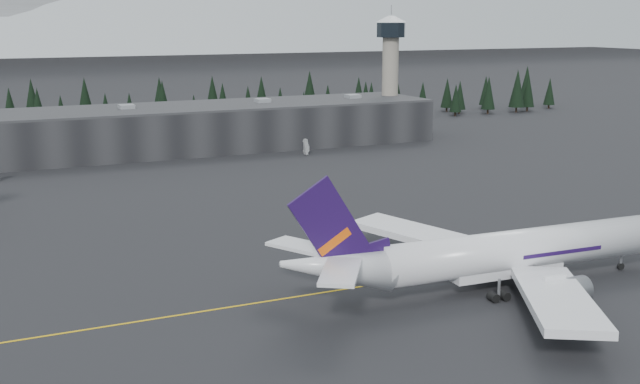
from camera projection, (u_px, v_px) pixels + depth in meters
name	position (u px, v px, depth m)	size (l,w,h in m)	color
ground	(378.00, 279.00, 116.56)	(1400.00, 1400.00, 0.00)	black
taxiline	(385.00, 283.00, 114.78)	(400.00, 0.40, 0.02)	gold
terminal	(163.00, 129.00, 225.96)	(160.00, 30.00, 12.60)	black
control_tower	(390.00, 61.00, 255.82)	(10.00, 10.00, 37.70)	gray
treeline	(135.00, 111.00, 258.49)	(360.00, 20.00, 15.00)	black
jet_main	(490.00, 255.00, 110.90)	(61.65, 56.84, 18.12)	white
gse_vehicle_b	(307.00, 152.00, 221.43)	(1.82, 4.53, 1.54)	white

